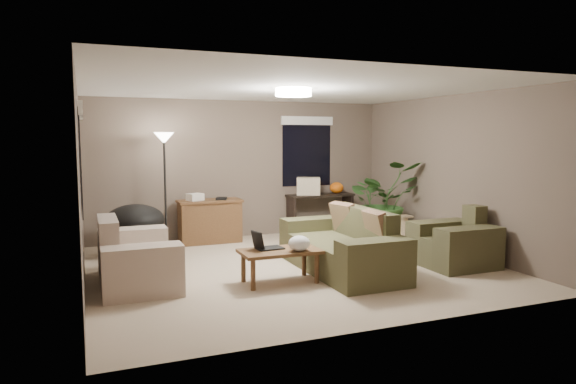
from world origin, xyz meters
name	(u,v)px	position (x,y,z in m)	size (l,w,h in m)	color
room_shell	(293,179)	(0.00, 0.00, 1.25)	(5.50, 5.50, 5.50)	#C5AD93
main_sofa	(343,249)	(0.57, -0.42, 0.29)	(0.95, 2.20, 0.85)	brown
throw_pillows	(359,223)	(0.82, -0.42, 0.65)	(0.32, 1.37, 0.47)	#8C7251
loveseat	(135,260)	(-2.16, -0.03, 0.30)	(0.90, 1.60, 0.85)	beige
armchair	(454,245)	(2.18, -0.76, 0.30)	(0.95, 1.00, 0.85)	#47442B
coffee_table	(280,255)	(-0.45, -0.66, 0.36)	(1.00, 0.55, 0.42)	brown
laptop	(265,245)	(-0.62, -0.56, 0.48)	(0.39, 0.26, 0.24)	black
plastic_bag	(299,243)	(-0.25, -0.81, 0.52)	(0.28, 0.25, 0.19)	white
desk	(210,221)	(-0.70, 2.14, 0.38)	(1.10, 0.50, 0.75)	brown
desk_papers	(201,197)	(-0.85, 2.13, 0.80)	(0.73, 0.32, 0.12)	silver
console_table	(320,210)	(1.49, 2.26, 0.44)	(1.30, 0.40, 0.75)	black
pumpkin	(337,188)	(1.84, 2.26, 0.86)	(0.26, 0.26, 0.22)	orange
cardboard_box	(308,186)	(1.24, 2.26, 0.91)	(0.43, 0.33, 0.33)	beige
papasan_chair	(135,226)	(-2.00, 1.60, 0.47)	(0.91, 0.91, 0.80)	black
floor_lamp	(164,152)	(-1.48, 1.95, 1.60)	(0.32, 0.32, 1.91)	black
ceiling_fixture	(293,92)	(0.00, 0.00, 2.44)	(0.50, 0.50, 0.10)	white
houseplant	(381,209)	(2.19, 1.19, 0.56)	(1.28, 1.43, 1.11)	#2D5923
cat_scratching_post	(404,232)	(2.37, 0.75, 0.21)	(0.32, 0.32, 0.50)	tan
window_left	(81,141)	(-2.73, 0.30, 1.78)	(0.05, 1.56, 1.33)	black
window_back	(307,140)	(1.30, 2.48, 1.79)	(1.06, 0.05, 1.33)	black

